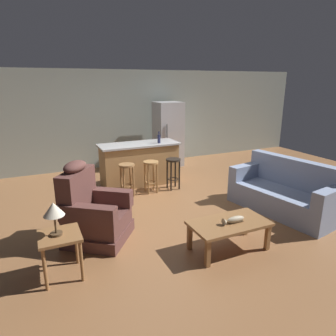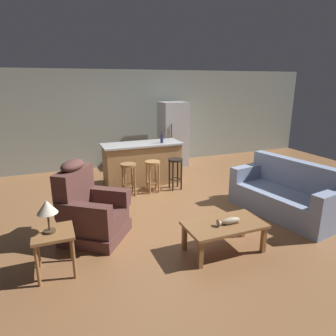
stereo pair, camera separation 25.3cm
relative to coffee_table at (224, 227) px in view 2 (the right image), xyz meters
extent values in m
plane|color=brown|center=(-0.18, 1.86, -0.36)|extent=(12.00, 12.00, 0.00)
cube|color=#939E93|center=(-0.18, 4.99, 0.94)|extent=(12.00, 0.05, 2.60)
cube|color=olive|center=(0.00, 0.00, 0.04)|extent=(1.10, 0.60, 0.04)
cube|color=olive|center=(-0.49, -0.24, -0.17)|extent=(0.06, 0.06, 0.38)
cube|color=olive|center=(0.49, -0.24, -0.17)|extent=(0.06, 0.06, 0.38)
cube|color=olive|center=(-0.49, 0.24, -0.17)|extent=(0.06, 0.06, 0.38)
cube|color=olive|center=(0.49, 0.24, -0.17)|extent=(0.06, 0.06, 0.38)
cube|color=#4C3823|center=(0.07, -0.04, 0.06)|extent=(0.22, 0.07, 0.01)
ellipsoid|color=tan|center=(0.07, -0.04, 0.10)|extent=(0.28, 0.09, 0.09)
cone|color=tan|center=(-0.10, -0.04, 0.10)|extent=(0.06, 0.10, 0.10)
cube|color=#8493B2|center=(1.65, 0.65, -0.26)|extent=(1.15, 2.02, 0.20)
cube|color=#8493B2|center=(1.65, 0.65, -0.05)|extent=(1.15, 2.02, 0.22)
cube|color=#8493B2|center=(1.96, 0.71, 0.32)|extent=(0.52, 1.91, 0.52)
cube|color=#8493B2|center=(1.79, -0.18, 0.20)|extent=(0.86, 0.34, 0.28)
cube|color=#8493B2|center=(1.50, 1.49, 0.20)|extent=(0.86, 0.34, 0.28)
cube|color=brown|center=(-1.60, 1.05, -0.27)|extent=(1.17, 1.17, 0.18)
cube|color=brown|center=(-1.60, 1.05, -0.06)|extent=(1.09, 1.08, 0.24)
cube|color=brown|center=(-1.84, 1.23, 0.38)|extent=(0.64, 0.75, 0.64)
ellipsoid|color=brown|center=(-1.84, 1.23, 0.76)|extent=(0.49, 0.53, 0.16)
cube|color=brown|center=(-1.38, 1.30, 0.19)|extent=(0.75, 0.62, 0.26)
cube|color=brown|center=(-1.78, 0.77, 0.19)|extent=(0.75, 0.62, 0.26)
cube|color=olive|center=(-2.19, 0.34, 0.18)|extent=(0.48, 0.48, 0.04)
cylinder|color=olive|center=(-2.39, 0.14, -0.10)|extent=(0.04, 0.04, 0.52)
cylinder|color=olive|center=(-1.99, 0.14, -0.10)|extent=(0.04, 0.04, 0.52)
cylinder|color=olive|center=(-2.39, 0.54, -0.10)|extent=(0.04, 0.04, 0.52)
cylinder|color=olive|center=(-1.99, 0.54, -0.10)|extent=(0.04, 0.04, 0.52)
cylinder|color=#4C3823|center=(-2.22, 0.34, 0.21)|extent=(0.14, 0.14, 0.03)
cylinder|color=#4C3823|center=(-2.22, 0.34, 0.34)|extent=(0.02, 0.02, 0.22)
cone|color=beige|center=(-2.22, 0.34, 0.53)|extent=(0.24, 0.24, 0.16)
cube|color=#AD7F4C|center=(-0.18, 3.21, 0.09)|extent=(1.71, 0.63, 0.91)
cube|color=#B2B2B2|center=(-0.18, 3.21, 0.57)|extent=(1.80, 0.70, 0.04)
cylinder|color=olive|center=(-0.67, 2.58, 0.30)|extent=(0.32, 0.32, 0.04)
torus|color=olive|center=(-0.67, 2.58, -0.14)|extent=(0.23, 0.23, 0.02)
cylinder|color=olive|center=(-0.77, 2.48, -0.04)|extent=(0.04, 0.04, 0.64)
cylinder|color=olive|center=(-0.57, 2.48, -0.04)|extent=(0.04, 0.04, 0.64)
cylinder|color=olive|center=(-0.77, 2.68, -0.04)|extent=(0.04, 0.04, 0.64)
cylinder|color=olive|center=(-0.57, 2.68, -0.04)|extent=(0.04, 0.04, 0.64)
cylinder|color=#A87A47|center=(-0.15, 2.58, 0.30)|extent=(0.32, 0.32, 0.04)
torus|color=#A87A47|center=(-0.15, 2.58, -0.14)|extent=(0.23, 0.23, 0.02)
cylinder|color=#A87A47|center=(-0.25, 2.48, -0.04)|extent=(0.04, 0.04, 0.64)
cylinder|color=#A87A47|center=(-0.05, 2.48, -0.04)|extent=(0.04, 0.04, 0.64)
cylinder|color=#A87A47|center=(-0.25, 2.68, -0.04)|extent=(0.04, 0.04, 0.64)
cylinder|color=#A87A47|center=(-0.05, 2.68, -0.04)|extent=(0.04, 0.04, 0.64)
cylinder|color=black|center=(0.38, 2.58, 0.30)|extent=(0.32, 0.32, 0.04)
torus|color=black|center=(0.38, 2.58, -0.14)|extent=(0.23, 0.23, 0.02)
cylinder|color=black|center=(0.28, 2.48, -0.04)|extent=(0.04, 0.04, 0.64)
cylinder|color=black|center=(0.48, 2.48, -0.04)|extent=(0.04, 0.04, 0.64)
cylinder|color=black|center=(0.28, 2.68, -0.04)|extent=(0.04, 0.04, 0.64)
cylinder|color=black|center=(0.48, 2.68, -0.04)|extent=(0.04, 0.04, 0.64)
cube|color=#B7B7BC|center=(1.10, 4.41, 0.52)|extent=(0.70, 0.66, 1.76)
cylinder|color=#333338|center=(0.91, 4.06, 0.60)|extent=(0.02, 0.02, 0.50)
cylinder|color=#23284C|center=(0.25, 3.07, 0.68)|extent=(0.07, 0.07, 0.18)
cylinder|color=#23284C|center=(0.25, 3.07, 0.81)|extent=(0.03, 0.03, 0.08)
camera|label=1|loc=(-2.35, -3.07, 1.93)|focal=32.00mm
camera|label=2|loc=(-2.11, -3.17, 1.93)|focal=32.00mm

